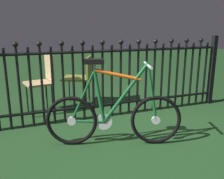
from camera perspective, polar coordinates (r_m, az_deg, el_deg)
The scene contains 5 objects.
ground_plane at distance 2.86m, azimuth 3.26°, elevation -11.73°, with size 20.00×20.00×0.00m, color #1C3D1B.
iron_fence at distance 3.38m, azimuth -2.93°, elevation 2.69°, with size 3.85×0.07×1.12m.
bicycle at distance 2.66m, azimuth 0.41°, elevation -5.92°, with size 1.39×0.57×0.94m.
chair_tan at distance 3.76m, azimuth -15.56°, elevation 2.60°, with size 0.44×0.43×0.87m.
chair_olive at distance 4.03m, azimuth -7.11°, elevation 3.32°, with size 0.57×0.57×0.79m.
Camera 1 is at (-1.06, -2.34, 1.26)m, focal length 39.57 mm.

